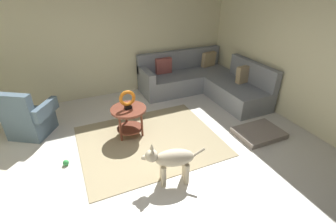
# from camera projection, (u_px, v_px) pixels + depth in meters

# --- Properties ---
(ground_plane) EXTENTS (6.00, 6.00, 0.10)m
(ground_plane) POSITION_uv_depth(u_px,v_px,m) (157.00, 171.00, 3.64)
(ground_plane) COLOR silver
(wall_back) EXTENTS (6.00, 0.12, 2.70)m
(wall_back) POSITION_uv_depth(u_px,v_px,m) (105.00, 35.00, 5.30)
(wall_back) COLOR beige
(wall_back) RESTS_ON ground_plane
(wall_right) EXTENTS (0.12, 6.00, 2.70)m
(wall_right) POSITION_uv_depth(u_px,v_px,m) (323.00, 55.00, 4.00)
(wall_right) COLOR beige
(wall_right) RESTS_ON ground_plane
(area_rug) EXTENTS (2.30, 1.90, 0.01)m
(area_rug) POSITION_uv_depth(u_px,v_px,m) (150.00, 141.00, 4.23)
(area_rug) COLOR tan
(area_rug) RESTS_ON ground_plane
(sectional_couch) EXTENTS (2.20, 2.25, 0.88)m
(sectional_couch) POSITION_uv_depth(u_px,v_px,m) (203.00, 82.00, 5.79)
(sectional_couch) COLOR gray
(sectional_couch) RESTS_ON ground_plane
(armchair) EXTENTS (1.00, 0.93, 0.88)m
(armchair) POSITION_uv_depth(u_px,v_px,m) (28.00, 119.00, 4.25)
(armchair) COLOR #4C6070
(armchair) RESTS_ON ground_plane
(side_table) EXTENTS (0.60, 0.60, 0.54)m
(side_table) POSITION_uv_depth(u_px,v_px,m) (129.00, 115.00, 4.18)
(side_table) COLOR brown
(side_table) RESTS_ON ground_plane
(torus_sculpture) EXTENTS (0.28, 0.08, 0.33)m
(torus_sculpture) POSITION_uv_depth(u_px,v_px,m) (127.00, 99.00, 4.03)
(torus_sculpture) COLOR black
(torus_sculpture) RESTS_ON side_table
(dog_bed_mat) EXTENTS (0.80, 0.60, 0.09)m
(dog_bed_mat) POSITION_uv_depth(u_px,v_px,m) (259.00, 133.00, 4.36)
(dog_bed_mat) COLOR gray
(dog_bed_mat) RESTS_ON ground_plane
(dog) EXTENTS (0.83, 0.35, 0.63)m
(dog) POSITION_uv_depth(u_px,v_px,m) (171.00, 160.00, 3.23)
(dog) COLOR beige
(dog) RESTS_ON ground_plane
(dog_toy_ball) EXTENTS (0.09, 0.09, 0.09)m
(dog_toy_ball) POSITION_uv_depth(u_px,v_px,m) (66.00, 163.00, 3.68)
(dog_toy_ball) COLOR green
(dog_toy_ball) RESTS_ON ground_plane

